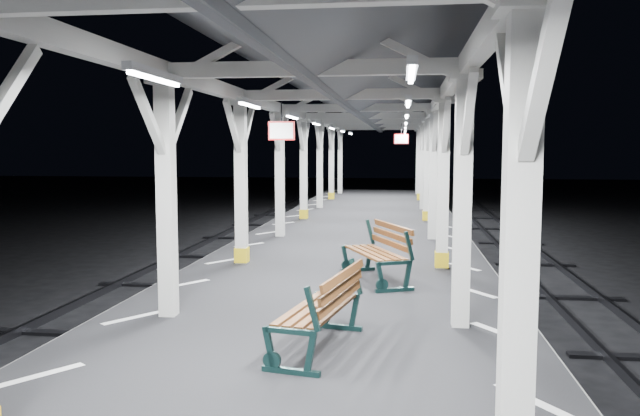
# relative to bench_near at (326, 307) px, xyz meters

# --- Properties ---
(ground) EXTENTS (120.00, 120.00, 0.00)m
(ground) POSITION_rel_bench_near_xyz_m (-0.36, 3.21, -1.51)
(ground) COLOR black
(ground) RESTS_ON ground
(platform) EXTENTS (6.00, 50.00, 1.00)m
(platform) POSITION_rel_bench_near_xyz_m (-0.36, 3.21, -1.01)
(platform) COLOR black
(platform) RESTS_ON ground
(hazard_stripes_left) EXTENTS (1.00, 48.00, 0.01)m
(hazard_stripes_left) POSITION_rel_bench_near_xyz_m (-2.81, 3.21, -0.51)
(hazard_stripes_left) COLOR silver
(hazard_stripes_left) RESTS_ON platform
(hazard_stripes_right) EXTENTS (1.00, 48.00, 0.01)m
(hazard_stripes_right) POSITION_rel_bench_near_xyz_m (2.09, 3.21, -0.51)
(hazard_stripes_right) COLOR silver
(hazard_stripes_right) RESTS_ON platform
(track_left) EXTENTS (2.20, 60.00, 0.16)m
(track_left) POSITION_rel_bench_near_xyz_m (-5.36, 3.21, -1.43)
(track_left) COLOR #2D2D33
(track_left) RESTS_ON ground
(track_right) EXTENTS (2.20, 60.00, 0.16)m
(track_right) POSITION_rel_bench_near_xyz_m (4.64, 3.21, -1.43)
(track_right) COLOR #2D2D33
(track_right) RESTS_ON ground
(canopy) EXTENTS (5.40, 49.00, 4.65)m
(canopy) POSITION_rel_bench_near_xyz_m (-0.36, 3.20, 3.05)
(canopy) COLOR silver
(canopy) RESTS_ON platform
(bench_near) EXTENTS (0.97, 1.85, 0.96)m
(bench_near) POSITION_rel_bench_near_xyz_m (0.00, 0.00, 0.00)
(bench_near) COLOR #122E2D
(bench_near) RESTS_ON platform
(bench_mid) EXTENTS (1.36, 1.97, 1.01)m
(bench_mid) POSITION_rel_bench_near_xyz_m (0.49, 3.94, 0.03)
(bench_mid) COLOR #122E2D
(bench_mid) RESTS_ON platform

